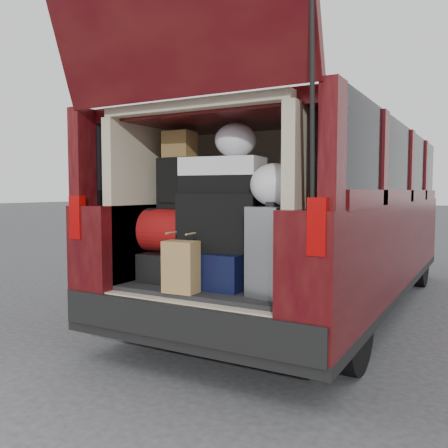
{
  "coord_description": "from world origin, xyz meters",
  "views": [
    {
      "loc": [
        1.64,
        -2.67,
        1.2
      ],
      "look_at": [
        0.01,
        0.2,
        0.97
      ],
      "focal_mm": 38.0,
      "sensor_mm": 36.0,
      "label": 1
    }
  ],
  "objects_px": {
    "black_hardshell": "(177,265)",
    "navy_hardshell": "(224,267)",
    "black_soft_case": "(221,222)",
    "red_duffel": "(176,231)",
    "backpack": "(177,183)",
    "kraft_bag": "(181,267)",
    "twotone_duffel": "(223,176)",
    "silver_roller": "(277,251)"
  },
  "relations": [
    {
      "from": "black_hardshell",
      "to": "backpack",
      "type": "relative_size",
      "value": 1.39
    },
    {
      "from": "black_hardshell",
      "to": "silver_roller",
      "type": "height_order",
      "value": "silver_roller"
    },
    {
      "from": "black_hardshell",
      "to": "silver_roller",
      "type": "relative_size",
      "value": 0.93
    },
    {
      "from": "black_hardshell",
      "to": "backpack",
      "type": "xyz_separation_m",
      "value": [
        0.01,
        -0.0,
        0.6
      ]
    },
    {
      "from": "navy_hardshell",
      "to": "black_soft_case",
      "type": "distance_m",
      "value": 0.32
    },
    {
      "from": "navy_hardshell",
      "to": "backpack",
      "type": "xyz_separation_m",
      "value": [
        -0.4,
        0.0,
        0.59
      ]
    },
    {
      "from": "red_duffel",
      "to": "black_soft_case",
      "type": "relative_size",
      "value": 0.89
    },
    {
      "from": "navy_hardshell",
      "to": "red_duffel",
      "type": "height_order",
      "value": "red_duffel"
    },
    {
      "from": "black_hardshell",
      "to": "twotone_duffel",
      "type": "xyz_separation_m",
      "value": [
        0.39,
        0.0,
        0.65
      ]
    },
    {
      "from": "black_soft_case",
      "to": "silver_roller",
      "type": "bearing_deg",
      "value": -20.62
    },
    {
      "from": "red_duffel",
      "to": "black_soft_case",
      "type": "xyz_separation_m",
      "value": [
        0.37,
        0.02,
        0.07
      ]
    },
    {
      "from": "black_soft_case",
      "to": "twotone_duffel",
      "type": "height_order",
      "value": "twotone_duffel"
    },
    {
      "from": "twotone_duffel",
      "to": "kraft_bag",
      "type": "bearing_deg",
      "value": -110.75
    },
    {
      "from": "kraft_bag",
      "to": "twotone_duffel",
      "type": "distance_m",
      "value": 0.71
    },
    {
      "from": "backpack",
      "to": "red_duffel",
      "type": "bearing_deg",
      "value": -60.4
    },
    {
      "from": "silver_roller",
      "to": "kraft_bag",
      "type": "xyz_separation_m",
      "value": [
        -0.56,
        -0.25,
        -0.11
      ]
    },
    {
      "from": "backpack",
      "to": "twotone_duffel",
      "type": "relative_size",
      "value": 0.67
    },
    {
      "from": "black_hardshell",
      "to": "navy_hardshell",
      "type": "xyz_separation_m",
      "value": [
        0.41,
        -0.0,
        0.02
      ]
    },
    {
      "from": "kraft_bag",
      "to": "navy_hardshell",
      "type": "bearing_deg",
      "value": 69.16
    },
    {
      "from": "backpack",
      "to": "black_soft_case",
      "type": "bearing_deg",
      "value": -1.82
    },
    {
      "from": "kraft_bag",
      "to": "red_duffel",
      "type": "height_order",
      "value": "red_duffel"
    },
    {
      "from": "twotone_duffel",
      "to": "backpack",
      "type": "bearing_deg",
      "value": 174.16
    },
    {
      "from": "black_soft_case",
      "to": "backpack",
      "type": "bearing_deg",
      "value": 166.46
    },
    {
      "from": "black_hardshell",
      "to": "black_soft_case",
      "type": "relative_size",
      "value": 0.95
    },
    {
      "from": "silver_roller",
      "to": "red_duffel",
      "type": "relative_size",
      "value": 1.15
    },
    {
      "from": "navy_hardshell",
      "to": "black_soft_case",
      "type": "xyz_separation_m",
      "value": [
        -0.01,
        -0.03,
        0.32
      ]
    },
    {
      "from": "black_soft_case",
      "to": "kraft_bag",
      "type": "bearing_deg",
      "value": -116.19
    },
    {
      "from": "kraft_bag",
      "to": "backpack",
      "type": "relative_size",
      "value": 0.9
    },
    {
      "from": "black_hardshell",
      "to": "red_duffel",
      "type": "relative_size",
      "value": 1.07
    },
    {
      "from": "black_soft_case",
      "to": "black_hardshell",
      "type": "bearing_deg",
      "value": 166.39
    },
    {
      "from": "red_duffel",
      "to": "black_soft_case",
      "type": "height_order",
      "value": "black_soft_case"
    },
    {
      "from": "silver_roller",
      "to": "backpack",
      "type": "relative_size",
      "value": 1.5
    },
    {
      "from": "kraft_bag",
      "to": "black_soft_case",
      "type": "relative_size",
      "value": 0.61
    },
    {
      "from": "silver_roller",
      "to": "backpack",
      "type": "xyz_separation_m",
      "value": [
        -0.84,
        0.12,
        0.43
      ]
    },
    {
      "from": "silver_roller",
      "to": "red_duffel",
      "type": "distance_m",
      "value": 0.83
    },
    {
      "from": "silver_roller",
      "to": "twotone_duffel",
      "type": "distance_m",
      "value": 0.67
    },
    {
      "from": "black_soft_case",
      "to": "twotone_duffel",
      "type": "xyz_separation_m",
      "value": [
        -0.01,
        0.03,
        0.32
      ]
    },
    {
      "from": "navy_hardshell",
      "to": "twotone_duffel",
      "type": "height_order",
      "value": "twotone_duffel"
    },
    {
      "from": "red_duffel",
      "to": "twotone_duffel",
      "type": "distance_m",
      "value": 0.54
    },
    {
      "from": "kraft_bag",
      "to": "silver_roller",
      "type": "bearing_deg",
      "value": 20.34
    },
    {
      "from": "black_hardshell",
      "to": "black_soft_case",
      "type": "bearing_deg",
      "value": -9.04
    },
    {
      "from": "red_duffel",
      "to": "backpack",
      "type": "distance_m",
      "value": 0.35
    }
  ]
}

